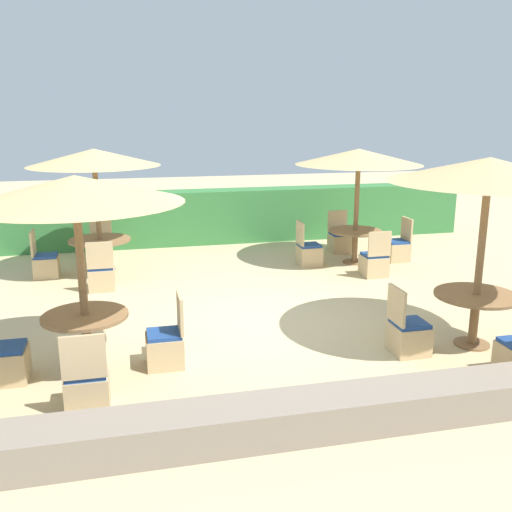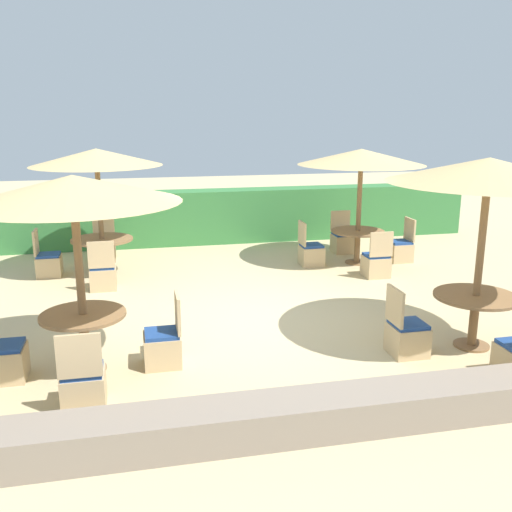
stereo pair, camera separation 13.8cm
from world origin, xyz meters
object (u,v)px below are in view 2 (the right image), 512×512
object	(u,v)px
patio_chair_front_left_east	(164,345)
patio_chair_back_right_east	(400,249)
patio_chair_back_right_west	(311,253)
parasol_front_right	(489,171)
patio_chair_back_left_north	(105,249)
patio_chair_back_right_south	(376,264)
round_table_back_left	(102,245)
round_table_front_left	(84,326)
round_table_back_right	(358,237)
patio_chair_front_left_west	(4,359)
patio_chair_front_left_south	(83,385)
parasol_back_left	(96,158)
parasol_back_right	(361,157)
patio_chair_back_right_north	(343,241)
patio_chair_front_right_west	(406,336)
round_table_front_right	(475,305)
patio_chair_back_left_west	(48,263)
patio_chair_back_left_south	(103,275)
parasol_front_left	(73,190)

from	to	relation	value
patio_chair_front_left_east	patio_chair_back_right_east	xyz separation A→B (m)	(5.27, 4.13, 0.00)
patio_chair_front_left_east	patio_chair_back_right_west	xyz separation A→B (m)	(3.29, 4.23, 0.00)
parasol_front_right	patio_chair_back_left_north	bearing A→B (deg)	131.16
parasol_front_right	patio_chair_back_right_south	xyz separation A→B (m)	(0.11, 3.45, -2.14)
round_table_back_left	round_table_front_left	distance (m)	4.46
round_table_back_left	round_table_back_right	world-z (taller)	round_table_back_left
patio_chair_back_right_west	round_table_back_left	bearing A→B (deg)	-93.77
round_table_back_left	patio_chair_front_left_east	bearing A→B (deg)	-78.44
patio_chair_front_left_west	patio_chair_back_right_east	distance (m)	8.27
round_table_back_right	patio_chair_front_left_west	bearing A→B (deg)	-145.96
patio_chair_front_left_south	patio_chair_back_right_south	xyz separation A→B (m)	(5.19, 4.05, 0.00)
parasol_back_left	round_table_back_left	size ratio (longest dim) A/B	2.08
patio_chair_back_left_north	patio_chair_front_left_south	bearing A→B (deg)	90.21
patio_chair_back_left_north	patio_chair_back_right_east	world-z (taller)	same
parasol_back_right	patio_chair_back_right_north	world-z (taller)	parasol_back_right
patio_chair_front_right_west	patio_chair_back_right_east	world-z (taller)	same
round_table_front_right	patio_chair_back_right_north	world-z (taller)	patio_chair_back_right_north
round_table_back_left	patio_chair_front_left_west	size ratio (longest dim) A/B	1.29
round_table_front_right	patio_chair_back_right_north	distance (m)	5.48
round_table_back_left	patio_chair_back_right_east	bearing A→B (deg)	-3.48
patio_chair_back_left_west	patio_chair_back_right_south	world-z (taller)	same
round_table_back_left	round_table_front_left	world-z (taller)	round_table_front_left
parasol_back_left	patio_chair_back_left_north	distance (m)	2.27
patio_chair_back_left_south	round_table_front_left	distance (m)	3.41
parasol_front_right	patio_chair_back_right_south	size ratio (longest dim) A/B	2.80
patio_chair_back_left_west	patio_chair_front_right_west	bearing A→B (deg)	46.32
round_table_front_right	round_table_back_left	bearing A→B (deg)	136.60
patio_chair_back_left_south	patio_chair_back_left_west	distance (m)	1.54
patio_chair_back_left_north	patio_chair_back_right_north	xyz separation A→B (m)	(5.29, -0.37, 0.00)
parasol_back_right	parasol_front_left	bearing A→B (deg)	-141.83
patio_chair_back_left_south	round_table_front_right	world-z (taller)	patio_chair_back_left_south
round_table_back_right	patio_chair_back_left_north	bearing A→B (deg)	165.56
parasol_front_left	parasol_back_left	bearing A→B (deg)	89.55
patio_chair_back_right_south	patio_chair_back_left_west	bearing A→B (deg)	167.37
patio_chair_back_left_north	patio_chair_back_right_west	size ratio (longest dim) A/B	1.00
patio_chair_front_left_west	round_table_front_right	bearing A→B (deg)	87.11
patio_chair_back_left_south	parasol_front_right	bearing A→B (deg)	-36.60
round_table_front_right	round_table_back_right	world-z (taller)	round_table_front_right
round_table_front_left	patio_chair_back_right_south	distance (m)	6.09
parasol_front_left	patio_chair_front_left_east	xyz separation A→B (m)	(0.96, -0.05, -2.00)
round_table_front_left	patio_chair_front_left_east	bearing A→B (deg)	-2.78
patio_chair_front_left_west	patio_chair_back_left_south	bearing A→B (deg)	163.65
parasol_front_right	patio_chair_back_right_east	bearing A→B (deg)	76.13
patio_chair_back_left_north	round_table_front_left	xyz separation A→B (m)	(-0.02, -5.49, 0.32)
patio_chair_back_left_west	patio_chair_back_right_west	bearing A→B (deg)	86.60
parasol_back_right	parasol_front_right	bearing A→B (deg)	-91.69
round_table_front_left	patio_chair_back_right_east	world-z (taller)	patio_chair_back_right_east
parasol_front_left	patio_chair_back_right_east	distance (m)	7.71
patio_chair_back_left_north	parasol_front_right	world-z (taller)	parasol_front_right
patio_chair_front_left_east	patio_chair_back_left_south	bearing A→B (deg)	14.40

